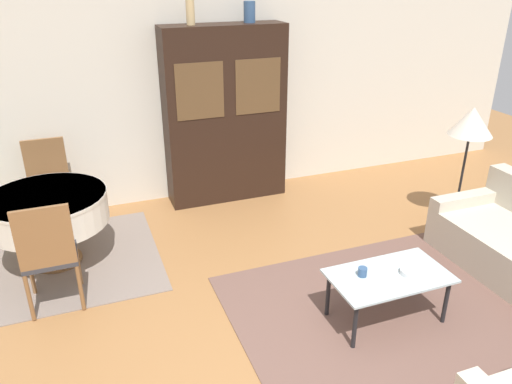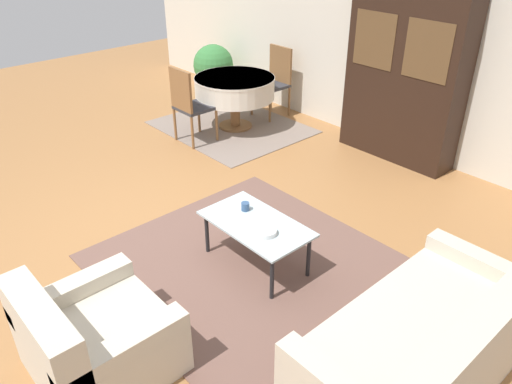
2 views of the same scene
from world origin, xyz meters
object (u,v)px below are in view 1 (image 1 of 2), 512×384
object	(u,v)px
floor_lamp	(471,125)
vase_short	(249,12)
bowl	(412,272)
vase_tall	(190,12)
dining_table	(48,209)
dining_chair_far	(48,181)
display_cabinet	(225,116)
dining_chair_near	(48,251)
cup	(362,272)
coffee_table	(389,279)

from	to	relation	value
floor_lamp	vase_short	world-z (taller)	vase_short
bowl	vase_tall	xyz separation A→B (m)	(-1.03, 2.91, 1.80)
vase_short	dining_table	bearing A→B (deg)	-159.17
dining_table	vase_tall	distance (m)	2.58
dining_table	vase_short	distance (m)	3.07
dining_chair_far	vase_short	xyz separation A→B (m)	(2.42, 0.13, 1.68)
display_cabinet	dining_chair_near	xyz separation A→B (m)	(-2.09, -1.71, -0.50)
bowl	dining_chair_far	bearing A→B (deg)	134.83
dining_table	vase_short	size ratio (longest dim) A/B	4.83
cup	vase_short	distance (m)	3.30
display_cabinet	cup	xyz separation A→B (m)	(0.27, -2.78, -0.59)
dining_table	cup	size ratio (longest dim) A/B	14.83
vase_short	bowl	bearing A→B (deg)	-83.24
dining_table	bowl	size ratio (longest dim) A/B	5.85
vase_tall	coffee_table	bearing A→B (deg)	-73.27
cup	bowl	bearing A→B (deg)	-17.20
dining_table	floor_lamp	bearing A→B (deg)	-8.83
vase_tall	vase_short	distance (m)	0.69
cup	vase_short	size ratio (longest dim) A/B	0.33
dining_table	dining_chair_near	size ratio (longest dim) A/B	1.11
vase_tall	bowl	bearing A→B (deg)	-70.42
cup	vase_tall	bearing A→B (deg)	102.95
coffee_table	vase_short	world-z (taller)	vase_short
dining_table	vase_short	world-z (taller)	vase_short
display_cabinet	cup	size ratio (longest dim) A/B	28.04
vase_tall	dining_chair_far	bearing A→B (deg)	-175.76
coffee_table	cup	distance (m)	0.24
bowl	vase_short	distance (m)	3.43
coffee_table	dining_chair_far	xyz separation A→B (m)	(-2.58, 2.72, 0.18)
floor_lamp	dining_chair_far	bearing A→B (deg)	161.46
display_cabinet	bowl	distance (m)	3.04
display_cabinet	bowl	size ratio (longest dim) A/B	11.06
dining_chair_far	vase_tall	distance (m)	2.42
coffee_table	dining_table	size ratio (longest dim) A/B	0.87
floor_lamp	dining_table	bearing A→B (deg)	171.17
floor_lamp	coffee_table	bearing A→B (deg)	-145.39
dining_chair_far	dining_table	bearing A→B (deg)	90.00
dining_chair_near	display_cabinet	bearing A→B (deg)	39.23
cup	vase_short	bearing A→B (deg)	88.99
dining_table	floor_lamp	world-z (taller)	floor_lamp
vase_short	dining_chair_near	bearing A→B (deg)	-144.70
dining_chair_far	vase_tall	xyz separation A→B (m)	(1.73, 0.13, 1.69)
dining_chair_far	bowl	xyz separation A→B (m)	(2.76, -2.78, -0.11)
display_cabinet	dining_table	size ratio (longest dim) A/B	1.89
bowl	vase_tall	world-z (taller)	vase_tall
coffee_table	dining_chair_far	bearing A→B (deg)	133.51
floor_lamp	vase_tall	xyz separation A→B (m)	(-2.67, 1.60, 1.11)
dining_table	vase_short	bearing A→B (deg)	20.83
display_cabinet	dining_chair_far	distance (m)	2.16
coffee_table	display_cabinet	bearing A→B (deg)	99.76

